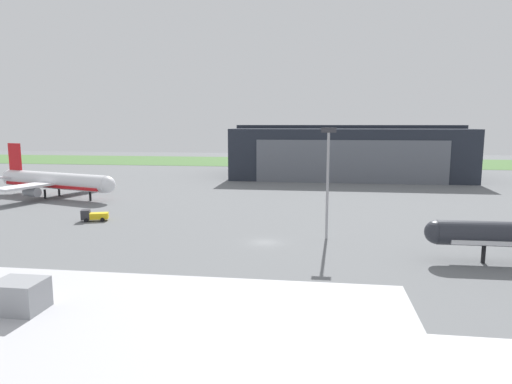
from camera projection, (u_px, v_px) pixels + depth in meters
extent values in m
plane|color=slate|center=(265.00, 242.00, 73.26)|extent=(440.00, 440.00, 0.00)
cube|color=#4B733B|center=(302.00, 162.00, 225.05)|extent=(440.00, 56.00, 0.08)
cube|color=#232833|center=(347.00, 152.00, 164.88)|extent=(79.17, 41.97, 17.12)
cube|color=slate|center=(351.00, 162.00, 144.44)|extent=(60.17, 0.30, 13.70)
cube|color=#232833|center=(348.00, 127.00, 163.51)|extent=(79.17, 10.07, 1.20)
sphere|color=#282B33|center=(437.00, 232.00, 62.68)|extent=(3.27, 3.27, 3.27)
cylinder|color=black|center=(483.00, 254.00, 62.32)|extent=(0.56, 0.56, 2.43)
cylinder|color=silver|center=(55.00, 181.00, 116.73)|extent=(34.27, 14.37, 4.21)
sphere|color=silver|center=(107.00, 184.00, 109.41)|extent=(4.04, 4.04, 4.04)
sphere|color=silver|center=(10.00, 177.00, 124.06)|extent=(3.28, 3.28, 3.28)
cube|color=red|center=(55.00, 185.00, 116.91)|extent=(31.64, 13.58, 0.74)
cube|color=red|center=(15.00, 157.00, 122.04)|extent=(4.41, 1.73, 7.16)
cube|color=silver|center=(4.00, 177.00, 120.31)|extent=(4.73, 6.55, 0.28)
cube|color=silver|center=(25.00, 175.00, 125.93)|extent=(4.73, 6.55, 0.28)
cube|color=silver|center=(25.00, 186.00, 109.74)|extent=(9.52, 15.18, 0.56)
cube|color=silver|center=(78.00, 179.00, 124.47)|extent=(9.52, 15.18, 0.56)
cylinder|color=gray|center=(32.00, 192.00, 110.63)|extent=(4.51, 3.41, 2.32)
cylinder|color=gray|center=(78.00, 185.00, 123.34)|extent=(4.51, 3.41, 2.32)
cylinder|color=black|center=(90.00, 196.00, 112.24)|extent=(0.56, 0.56, 2.31)
cylinder|color=black|center=(45.00, 194.00, 115.83)|extent=(0.56, 0.56, 2.31)
cylinder|color=black|center=(59.00, 192.00, 119.78)|extent=(0.56, 0.56, 2.31)
cube|color=#2D2D33|center=(86.00, 215.00, 88.84)|extent=(2.14, 2.31, 1.85)
cube|color=yellow|center=(99.00, 216.00, 89.38)|extent=(3.84, 2.91, 1.18)
cylinder|color=black|center=(88.00, 218.00, 90.01)|extent=(0.82, 0.50, 0.77)
cylinder|color=black|center=(86.00, 220.00, 88.02)|extent=(0.82, 0.50, 0.77)
cylinder|color=black|center=(104.00, 218.00, 90.61)|extent=(0.82, 0.50, 0.77)
cylinder|color=black|center=(102.00, 220.00, 88.61)|extent=(0.82, 0.50, 0.77)
cube|color=gray|center=(303.00, 353.00, 25.46)|extent=(1.81, 1.51, 1.21)
cube|color=gray|center=(20.00, 296.00, 24.97)|extent=(2.57, 2.14, 1.71)
cylinder|color=#99999E|center=(327.00, 187.00, 74.14)|extent=(0.44, 0.44, 17.45)
cube|color=#333338|center=(329.00, 130.00, 72.78)|extent=(2.40, 0.50, 0.80)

